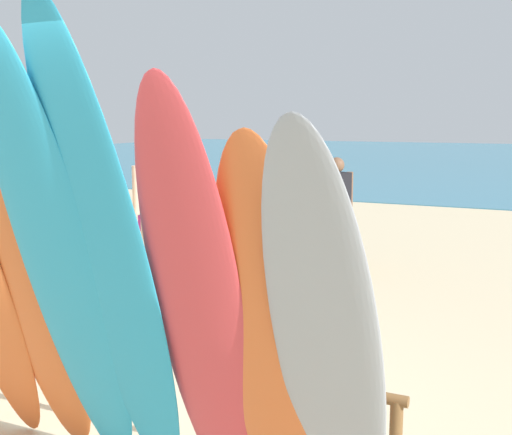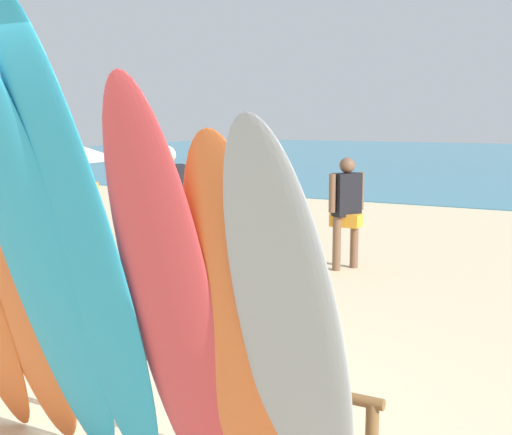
% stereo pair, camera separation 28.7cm
% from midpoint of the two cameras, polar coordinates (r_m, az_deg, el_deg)
% --- Properties ---
extents(ground, '(60.00, 60.00, 0.00)m').
position_cam_midpoint_polar(ground, '(17.50, 16.13, 1.57)').
color(ground, beige).
extents(ocean_water, '(60.00, 40.00, 0.02)m').
position_cam_midpoint_polar(ocean_water, '(35.74, 20.84, 4.88)').
color(ocean_water, teal).
rests_on(ocean_water, ground).
extents(surfboard_rack, '(3.83, 0.07, 0.66)m').
position_cam_midpoint_polar(surfboard_rack, '(4.43, -14.41, -12.16)').
color(surfboard_rack, brown).
rests_on(surfboard_rack, ground).
extents(surfboard_orange_4, '(0.53, 0.75, 2.14)m').
position_cam_midpoint_polar(surfboard_orange_4, '(4.04, -21.00, -6.50)').
color(surfboard_orange_4, orange).
rests_on(surfboard_orange_4, ground).
extents(surfboard_teal_5, '(0.53, 0.99, 2.59)m').
position_cam_midpoint_polar(surfboard_teal_5, '(3.62, -18.87, -4.54)').
color(surfboard_teal_5, '#289EC6').
rests_on(surfboard_teal_5, ground).
extents(surfboard_teal_6, '(0.56, 0.96, 2.67)m').
position_cam_midpoint_polar(surfboard_teal_6, '(3.39, -15.01, -4.49)').
color(surfboard_teal_6, '#289EC6').
rests_on(surfboard_teal_6, ground).
extents(surfboard_red_7, '(0.54, 0.85, 2.31)m').
position_cam_midpoint_polar(surfboard_red_7, '(3.26, -7.56, -8.07)').
color(surfboard_red_7, '#D13D42').
rests_on(surfboard_red_7, ground).
extents(surfboard_orange_8, '(0.57, 0.65, 2.07)m').
position_cam_midpoint_polar(surfboard_orange_8, '(3.18, -1.28, -10.74)').
color(surfboard_orange_8, orange).
rests_on(surfboard_orange_8, ground).
extents(surfboard_grey_9, '(0.58, 0.88, 2.14)m').
position_cam_midpoint_polar(surfboard_grey_9, '(2.98, 3.46, -11.43)').
color(surfboard_grey_9, '#999EA3').
rests_on(surfboard_grey_9, ground).
extents(beachgoer_midbeach, '(0.41, 0.52, 1.56)m').
position_cam_midpoint_polar(beachgoer_midbeach, '(9.03, 6.15, 1.11)').
color(beachgoer_midbeach, brown).
rests_on(beachgoer_midbeach, ground).
extents(beachgoer_by_water, '(0.47, 0.53, 1.75)m').
position_cam_midpoint_polar(beachgoer_by_water, '(8.25, -9.53, 1.10)').
color(beachgoer_by_water, beige).
rests_on(beachgoer_by_water, ground).
extents(beachgoer_strolling, '(0.39, 0.57, 1.50)m').
position_cam_midpoint_polar(beachgoer_strolling, '(8.24, -16.66, -0.17)').
color(beachgoer_strolling, '#9E704C').
rests_on(beachgoer_strolling, ground).
extents(beach_umbrella, '(2.23, 2.23, 2.05)m').
position_cam_midpoint_polar(beach_umbrella, '(7.20, -22.65, 6.21)').
color(beach_umbrella, silver).
rests_on(beach_umbrella, ground).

